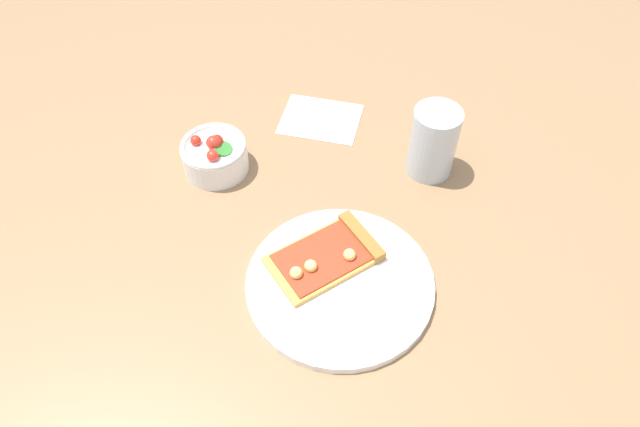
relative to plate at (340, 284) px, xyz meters
name	(u,v)px	position (x,y,z in m)	size (l,w,h in m)	color
ground_plane	(313,256)	(-0.03, 0.06, -0.01)	(2.40, 2.40, 0.00)	#93704C
plate	(340,284)	(0.00, 0.00, 0.00)	(0.28, 0.28, 0.01)	white
pizza_slice_main	(329,255)	(-0.01, 0.04, 0.01)	(0.19, 0.16, 0.03)	gold
salad_bowl	(215,155)	(-0.18, 0.26, 0.02)	(0.11, 0.11, 0.07)	white
soda_glass	(433,143)	(0.18, 0.22, 0.05)	(0.08, 0.08, 0.12)	silver
paper_napkin	(321,119)	(0.01, 0.37, -0.01)	(0.14, 0.11, 0.00)	white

